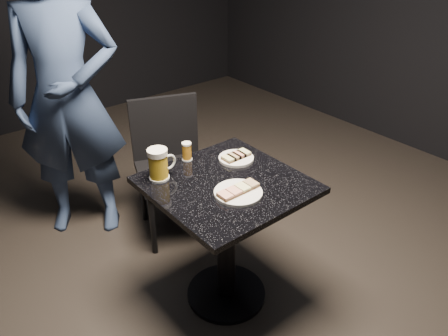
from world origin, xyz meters
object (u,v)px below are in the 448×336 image
Objects in this scene: plate_small at (236,158)px; beer_mug at (159,164)px; beer_tumbler at (187,151)px; table at (226,222)px; chair at (170,160)px; plate_large at (238,193)px; patron at (67,97)px.

plate_small is 0.43m from beer_mug.
plate_small is 1.89× the size of beer_tumbler.
table is 0.46m from beer_mug.
beer_tumbler is (-0.20, 0.16, 0.04)m from plate_small.
beer_mug reaches higher than chair.
beer_tumbler reaches higher than table.
beer_mug reaches higher than beer_tumbler.
beer_tumbler reaches higher than plate_small.
plate_small is at bearing -12.81° from beer_mug.
table is 0.76m from chair.
chair is at bearing 79.01° from table.
chair is (0.17, 0.86, -0.25)m from plate_large.
patron reaches higher than plate_large.
plate_large is 1.22× the size of plate_small.
plate_small is 1.17× the size of beer_mug.
patron is (-0.28, 1.25, 0.16)m from plate_large.
plate_small is at bearing 50.95° from plate_large.
table is 7.65× the size of beer_tumbler.
patron is at bearing 109.08° from beer_tumbler.
plate_small is at bearing 37.89° from table.
beer_mug is (-0.23, 0.24, 0.32)m from table.
beer_tumbler is (0.21, 0.07, -0.03)m from beer_mug.
chair is (0.37, 0.51, -0.33)m from beer_mug.
plate_small is (0.21, 0.26, 0.00)m from plate_large.
patron reaches higher than plate_small.
table is 4.75× the size of beer_mug.
beer_mug is (-0.20, 0.35, 0.07)m from plate_large.
patron is at bearing 104.99° from table.
beer_tumbler is at bearing 93.15° from table.
plate_small is 0.21× the size of chair.
chair is at bearing 93.69° from plate_small.
patron is 1.25m from table.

